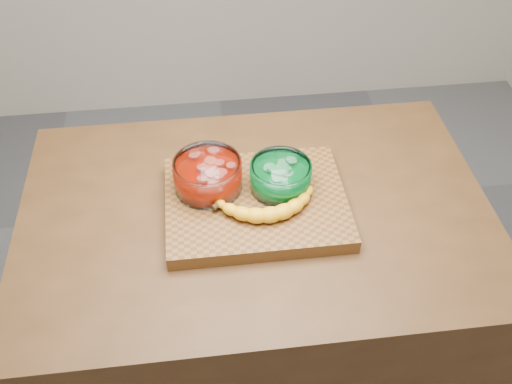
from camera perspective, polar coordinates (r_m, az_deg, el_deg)
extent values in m
plane|color=#595A5E|center=(2.19, 0.00, -18.24)|extent=(3.50, 3.50, 0.00)
cube|color=#492D16|center=(1.80, 0.00, -11.66)|extent=(1.20, 0.80, 0.90)
cube|color=brown|center=(1.43, 0.00, -1.14)|extent=(0.45, 0.35, 0.04)
cylinder|color=white|center=(1.43, -4.84, 1.72)|extent=(0.17, 0.17, 0.08)
cylinder|color=red|center=(1.44, -4.81, 1.37)|extent=(0.15, 0.15, 0.05)
cylinder|color=#FF6450|center=(1.41, -4.89, 2.31)|extent=(0.14, 0.14, 0.02)
cylinder|color=white|center=(1.43, 2.47, 1.56)|extent=(0.15, 0.15, 0.07)
cylinder|color=#02842B|center=(1.43, 2.46, 1.26)|extent=(0.13, 0.13, 0.04)
cylinder|color=#60CD77|center=(1.41, 2.49, 2.13)|extent=(0.13, 0.13, 0.02)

